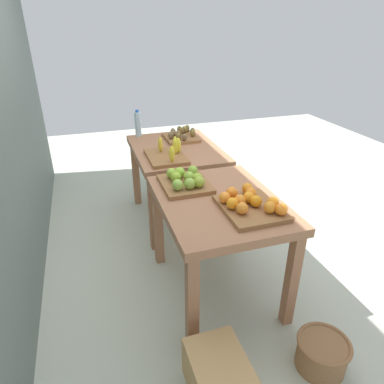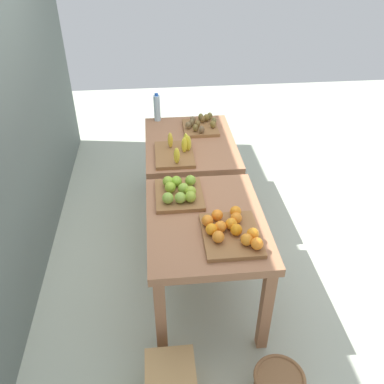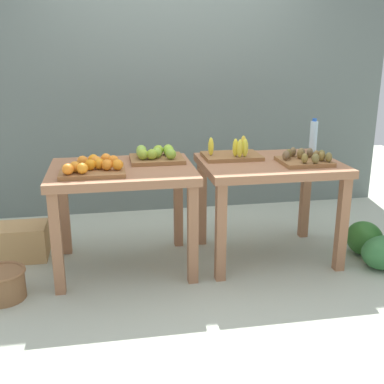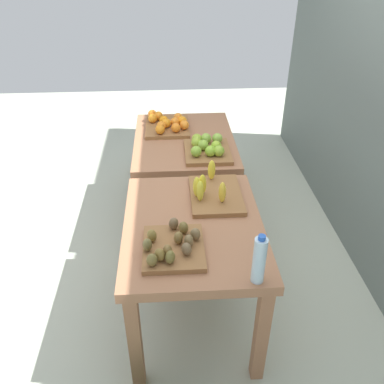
{
  "view_description": "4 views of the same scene",
  "coord_description": "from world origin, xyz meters",
  "px_view_note": "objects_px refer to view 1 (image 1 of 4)",
  "views": [
    {
      "loc": [
        -2.47,
        0.81,
        1.87
      ],
      "look_at": [
        0.01,
        0.01,
        0.57
      ],
      "focal_mm": 32.06,
      "sensor_mm": 36.0,
      "label": 1
    },
    {
      "loc": [
        -2.69,
        0.31,
        2.5
      ],
      "look_at": [
        0.01,
        0.04,
        0.6
      ],
      "focal_mm": 38.12,
      "sensor_mm": 36.0,
      "label": 2
    },
    {
      "loc": [
        -0.65,
        -3.37,
        1.61
      ],
      "look_at": [
        -0.05,
        -0.05,
        0.58
      ],
      "focal_mm": 44.45,
      "sensor_mm": 36.0,
      "label": 3
    },
    {
      "loc": [
        2.39,
        -0.12,
        2.2
      ],
      "look_at": [
        -0.03,
        0.03,
        0.61
      ],
      "focal_mm": 37.73,
      "sensor_mm": 36.0,
      "label": 4
    }
  ],
  "objects_px": {
    "watermelon_pile": "(177,168)",
    "display_table_right": "(176,159)",
    "display_table_left": "(218,214)",
    "kiwi_bin": "(181,136)",
    "orange_bin": "(250,204)",
    "apple_bin": "(185,181)",
    "water_bottle": "(138,124)",
    "cardboard_produce_box": "(219,378)",
    "wicker_basket": "(322,353)",
    "banana_crate": "(168,154)"
  },
  "relations": [
    {
      "from": "apple_bin",
      "to": "wicker_basket",
      "type": "distance_m",
      "value": 1.41
    },
    {
      "from": "banana_crate",
      "to": "watermelon_pile",
      "type": "bearing_deg",
      "value": -18.69
    },
    {
      "from": "banana_crate",
      "to": "apple_bin",
      "type": "bearing_deg",
      "value": 178.52
    },
    {
      "from": "display_table_right",
      "to": "cardboard_produce_box",
      "type": "relative_size",
      "value": 2.6
    },
    {
      "from": "display_table_left",
      "to": "water_bottle",
      "type": "distance_m",
      "value": 1.63
    },
    {
      "from": "banana_crate",
      "to": "water_bottle",
      "type": "bearing_deg",
      "value": 10.45
    },
    {
      "from": "display_table_right",
      "to": "water_bottle",
      "type": "height_order",
      "value": "water_bottle"
    },
    {
      "from": "wicker_basket",
      "to": "cardboard_produce_box",
      "type": "distance_m",
      "value": 0.65
    },
    {
      "from": "kiwi_bin",
      "to": "watermelon_pile",
      "type": "bearing_deg",
      "value": -10.71
    },
    {
      "from": "display_table_left",
      "to": "apple_bin",
      "type": "height_order",
      "value": "apple_bin"
    },
    {
      "from": "watermelon_pile",
      "to": "wicker_basket",
      "type": "relative_size",
      "value": 1.92
    },
    {
      "from": "banana_crate",
      "to": "watermelon_pile",
      "type": "relative_size",
      "value": 0.73
    },
    {
      "from": "water_bottle",
      "to": "display_table_left",
      "type": "bearing_deg",
      "value": -170.08
    },
    {
      "from": "water_bottle",
      "to": "wicker_basket",
      "type": "relative_size",
      "value": 0.87
    },
    {
      "from": "orange_bin",
      "to": "apple_bin",
      "type": "relative_size",
      "value": 1.1
    },
    {
      "from": "apple_bin",
      "to": "banana_crate",
      "type": "distance_m",
      "value": 0.6
    },
    {
      "from": "display_table_left",
      "to": "cardboard_produce_box",
      "type": "bearing_deg",
      "value": 159.59
    },
    {
      "from": "water_bottle",
      "to": "display_table_right",
      "type": "bearing_deg",
      "value": -149.23
    },
    {
      "from": "orange_bin",
      "to": "kiwi_bin",
      "type": "bearing_deg",
      "value": 0.39
    },
    {
      "from": "cardboard_produce_box",
      "to": "banana_crate",
      "type": "bearing_deg",
      "value": -5.35
    },
    {
      "from": "apple_bin",
      "to": "watermelon_pile",
      "type": "relative_size",
      "value": 0.66
    },
    {
      "from": "orange_bin",
      "to": "cardboard_produce_box",
      "type": "height_order",
      "value": "orange_bin"
    },
    {
      "from": "kiwi_bin",
      "to": "cardboard_produce_box",
      "type": "distance_m",
      "value": 2.3
    },
    {
      "from": "orange_bin",
      "to": "wicker_basket",
      "type": "height_order",
      "value": "orange_bin"
    },
    {
      "from": "banana_crate",
      "to": "cardboard_produce_box",
      "type": "distance_m",
      "value": 1.81
    },
    {
      "from": "display_table_left",
      "to": "cardboard_produce_box",
      "type": "relative_size",
      "value": 2.6
    },
    {
      "from": "kiwi_bin",
      "to": "wicker_basket",
      "type": "bearing_deg",
      "value": -174.02
    },
    {
      "from": "orange_bin",
      "to": "banana_crate",
      "type": "xyz_separation_m",
      "value": [
        1.06,
        0.28,
        -0.01
      ]
    },
    {
      "from": "apple_bin",
      "to": "kiwi_bin",
      "type": "bearing_deg",
      "value": -14.51
    },
    {
      "from": "watermelon_pile",
      "to": "wicker_basket",
      "type": "height_order",
      "value": "watermelon_pile"
    },
    {
      "from": "display_table_left",
      "to": "watermelon_pile",
      "type": "height_order",
      "value": "display_table_left"
    },
    {
      "from": "watermelon_pile",
      "to": "wicker_basket",
      "type": "bearing_deg",
      "value": -177.95
    },
    {
      "from": "orange_bin",
      "to": "banana_crate",
      "type": "height_order",
      "value": "banana_crate"
    },
    {
      "from": "wicker_basket",
      "to": "banana_crate",
      "type": "bearing_deg",
      "value": 16.28
    },
    {
      "from": "water_bottle",
      "to": "cardboard_produce_box",
      "type": "relative_size",
      "value": 0.69
    },
    {
      "from": "display_table_left",
      "to": "kiwi_bin",
      "type": "bearing_deg",
      "value": -5.14
    },
    {
      "from": "orange_bin",
      "to": "water_bottle",
      "type": "relative_size",
      "value": 1.6
    },
    {
      "from": "display_table_left",
      "to": "water_bottle",
      "type": "height_order",
      "value": "water_bottle"
    },
    {
      "from": "watermelon_pile",
      "to": "display_table_right",
      "type": "bearing_deg",
      "value": 164.6
    },
    {
      "from": "water_bottle",
      "to": "cardboard_produce_box",
      "type": "distance_m",
      "value": 2.51
    },
    {
      "from": "wicker_basket",
      "to": "orange_bin",
      "type": "bearing_deg",
      "value": 18.98
    },
    {
      "from": "wicker_basket",
      "to": "cardboard_produce_box",
      "type": "bearing_deg",
      "value": 87.97
    },
    {
      "from": "display_table_right",
      "to": "apple_bin",
      "type": "xyz_separation_m",
      "value": [
        -0.85,
        0.16,
        0.16
      ]
    },
    {
      "from": "watermelon_pile",
      "to": "cardboard_produce_box",
      "type": "bearing_deg",
      "value": 169.03
    },
    {
      "from": "orange_bin",
      "to": "wicker_basket",
      "type": "relative_size",
      "value": 1.4
    },
    {
      "from": "banana_crate",
      "to": "wicker_basket",
      "type": "bearing_deg",
      "value": -163.72
    },
    {
      "from": "kiwi_bin",
      "to": "water_bottle",
      "type": "distance_m",
      "value": 0.47
    },
    {
      "from": "display_table_left",
      "to": "wicker_basket",
      "type": "bearing_deg",
      "value": -157.11
    },
    {
      "from": "water_bottle",
      "to": "kiwi_bin",
      "type": "bearing_deg",
      "value": -120.33
    },
    {
      "from": "orange_bin",
      "to": "kiwi_bin",
      "type": "height_order",
      "value": "orange_bin"
    }
  ]
}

